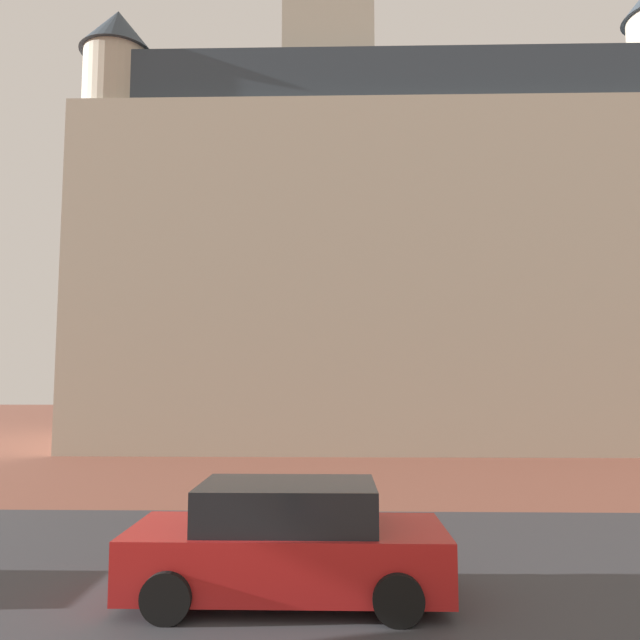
# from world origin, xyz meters

# --- Properties ---
(ground_plane) EXTENTS (120.00, 120.00, 0.00)m
(ground_plane) POSITION_xyz_m (0.00, 10.00, 0.00)
(ground_plane) COLOR brown
(street_asphalt_strip) EXTENTS (120.00, 7.74, 0.00)m
(street_asphalt_strip) POSITION_xyz_m (0.00, 9.35, 0.00)
(street_asphalt_strip) COLOR #38383D
(street_asphalt_strip) RESTS_ON ground_plane
(landmark_building) EXTENTS (27.07, 12.61, 35.83)m
(landmark_building) POSITION_xyz_m (2.07, 28.91, 9.40)
(landmark_building) COLOR #B2A893
(landmark_building) RESTS_ON ground_plane
(car_red) EXTENTS (4.35, 2.00, 1.57)m
(car_red) POSITION_xyz_m (-0.67, 7.65, 0.75)
(car_red) COLOR red
(car_red) RESTS_ON ground_plane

